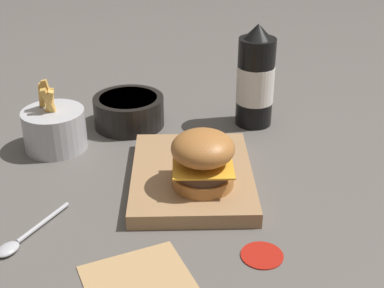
# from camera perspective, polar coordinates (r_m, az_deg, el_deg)

# --- Properties ---
(ground_plane) EXTENTS (6.00, 6.00, 0.00)m
(ground_plane) POSITION_cam_1_polar(r_m,az_deg,el_deg) (0.97, 1.44, -3.00)
(ground_plane) COLOR #5B5651
(serving_board) EXTENTS (0.27, 0.21, 0.03)m
(serving_board) POSITION_cam_1_polar(r_m,az_deg,el_deg) (0.93, 0.00, -3.43)
(serving_board) COLOR #A37A51
(serving_board) RESTS_ON ground_plane
(burger) EXTENTS (0.10, 0.10, 0.09)m
(burger) POSITION_cam_1_polar(r_m,az_deg,el_deg) (0.86, 1.16, -1.60)
(burger) COLOR #AD6B33
(burger) RESTS_ON serving_board
(ketchup_bottle) EXTENTS (0.08, 0.08, 0.22)m
(ketchup_bottle) POSITION_cam_1_polar(r_m,az_deg,el_deg) (1.12, 6.78, 6.80)
(ketchup_bottle) COLOR black
(ketchup_bottle) RESTS_ON ground_plane
(fries_basket) EXTENTS (0.12, 0.12, 0.14)m
(fries_basket) POSITION_cam_1_polar(r_m,az_deg,el_deg) (1.06, -14.46, 1.60)
(fries_basket) COLOR #B7B7BC
(fries_basket) RESTS_ON ground_plane
(side_bowl) EXTENTS (0.15, 0.15, 0.06)m
(side_bowl) POSITION_cam_1_polar(r_m,az_deg,el_deg) (1.13, -6.75, 3.57)
(side_bowl) COLOR black
(side_bowl) RESTS_ON ground_plane
(spoon) EXTENTS (0.14, 0.09, 0.01)m
(spoon) POSITION_cam_1_polar(r_m,az_deg,el_deg) (0.83, -17.86, -9.70)
(spoon) COLOR #B2B2B7
(spoon) RESTS_ON ground_plane
(ketchup_puddle) EXTENTS (0.06, 0.06, 0.00)m
(ketchup_puddle) POSITION_cam_1_polar(r_m,az_deg,el_deg) (0.78, 7.48, -11.64)
(ketchup_puddle) COLOR #B21E14
(ketchup_puddle) RESTS_ON ground_plane
(parchment_square) EXTENTS (0.18, 0.18, 0.00)m
(parchment_square) POSITION_cam_1_polar(r_m,az_deg,el_deg) (0.73, -5.54, -14.71)
(parchment_square) COLOR tan
(parchment_square) RESTS_ON ground_plane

